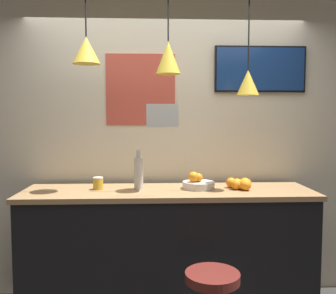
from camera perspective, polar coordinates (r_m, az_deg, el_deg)
The scene contains 12 objects.
back_wall at distance 3.44m, azimuth -0.32°, elevation 1.62°, with size 8.00×0.06×2.90m.
service_counter at distance 3.20m, azimuth 0.00°, elevation -15.63°, with size 2.35×0.63×1.04m.
fruit_bowl at distance 3.12m, azimuth 4.57°, elevation -5.52°, with size 0.27×0.27×0.14m.
orange_pile at distance 3.16m, azimuth 11.06°, elevation -5.53°, with size 0.21×0.24×0.09m.
juice_bottle at distance 3.08m, azimuth -4.50°, elevation -3.94°, with size 0.08×0.08×0.32m.
spread_jar at distance 3.12m, azimuth -10.60°, elevation -5.46°, with size 0.08×0.08×0.10m.
pendant_lamp_left at distance 3.06m, azimuth -12.34°, elevation 14.25°, with size 0.22×0.22×0.76m.
pendant_lamp_middle at distance 3.01m, azimuth 0.03°, elevation 13.52°, with size 0.20×0.20×0.84m.
pendant_lamp_right at distance 3.09m, azimuth 12.09°, elevation 9.73°, with size 0.18×0.18×1.00m.
mounted_tv at distance 3.55m, azimuth 13.86°, elevation 11.44°, with size 0.83×0.04×0.41m.
hanging_menu_board at distance 2.77m, azimuth -0.84°, elevation 4.84°, with size 0.24×0.01×0.17m.
wall_poster at distance 3.41m, azimuth -4.21°, elevation 8.72°, with size 0.62×0.01×0.64m.
Camera 1 is at (-0.14, -2.39, 1.62)m, focal length 40.00 mm.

